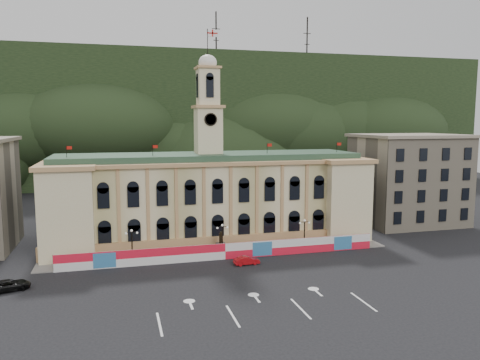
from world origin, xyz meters
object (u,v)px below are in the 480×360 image
object	(u,v)px
lamp_center	(222,237)
red_sedan	(247,260)
statue	(221,247)
black_suv	(9,285)

from	to	relation	value
lamp_center	red_sedan	world-z (taller)	lamp_center
lamp_center	red_sedan	size ratio (longest dim) A/B	1.30
statue	red_sedan	distance (m)	6.97
red_sedan	black_suv	xyz separation A→B (m)	(-31.99, -2.72, 0.07)
red_sedan	black_suv	size ratio (longest dim) A/B	0.71
black_suv	statue	bearing A→B (deg)	-90.12
lamp_center	black_suv	distance (m)	30.73
statue	lamp_center	xyz separation A→B (m)	(0.00, -1.00, 1.89)
statue	black_suv	bearing A→B (deg)	-162.65
red_sedan	black_suv	world-z (taller)	black_suv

